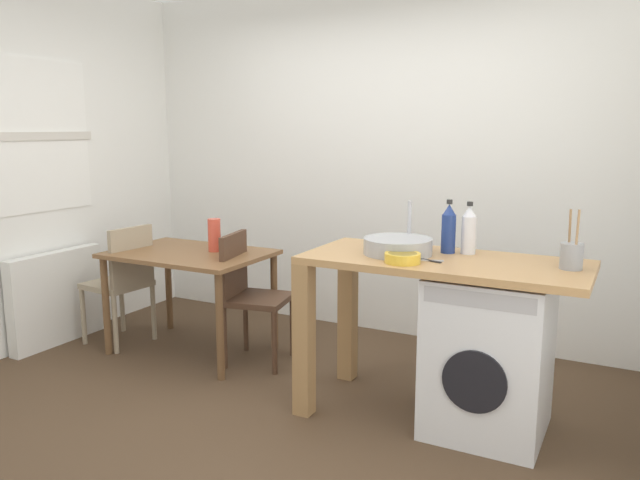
% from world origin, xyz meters
% --- Properties ---
extents(ground_plane, '(5.46, 5.46, 0.00)m').
position_xyz_m(ground_plane, '(0.00, 0.00, 0.00)').
color(ground_plane, '#4C3826').
extents(wall_back, '(4.60, 0.10, 2.70)m').
position_xyz_m(wall_back, '(0.00, 1.75, 1.35)').
color(wall_back, white).
rests_on(wall_back, ground_plane).
extents(radiator, '(0.10, 0.80, 0.70)m').
position_xyz_m(radiator, '(-2.02, 0.30, 0.35)').
color(radiator, white).
rests_on(radiator, ground_plane).
extents(dining_table, '(1.10, 0.76, 0.74)m').
position_xyz_m(dining_table, '(-1.01, 0.62, 0.64)').
color(dining_table, brown).
rests_on(dining_table, ground_plane).
extents(chair_person_seat, '(0.43, 0.43, 0.90)m').
position_xyz_m(chair_person_seat, '(-1.55, 0.52, 0.51)').
color(chair_person_seat, gray).
rests_on(chair_person_seat, ground_plane).
extents(chair_opposite, '(0.47, 0.47, 0.90)m').
position_xyz_m(chair_opposite, '(-0.53, 0.66, 0.51)').
color(chair_opposite, '#4C3323').
rests_on(chair_opposite, ground_plane).
extents(kitchen_counter, '(1.50, 0.68, 0.92)m').
position_xyz_m(kitchen_counter, '(0.70, 0.41, 0.76)').
color(kitchen_counter, tan).
rests_on(kitchen_counter, ground_plane).
extents(washing_machine, '(0.60, 0.61, 0.86)m').
position_xyz_m(washing_machine, '(1.17, 0.41, 0.43)').
color(washing_machine, silver).
rests_on(washing_machine, ground_plane).
extents(sink_basin, '(0.38, 0.38, 0.09)m').
position_xyz_m(sink_basin, '(0.64, 0.41, 0.97)').
color(sink_basin, '#9EA0A5').
rests_on(sink_basin, kitchen_counter).
extents(tap, '(0.02, 0.02, 0.28)m').
position_xyz_m(tap, '(0.64, 0.59, 1.06)').
color(tap, '#B2B2B7').
rests_on(tap, kitchen_counter).
extents(bottle_tall_green, '(0.08, 0.08, 0.30)m').
position_xyz_m(bottle_tall_green, '(0.88, 0.57, 1.06)').
color(bottle_tall_green, navy).
rests_on(bottle_tall_green, kitchen_counter).
extents(bottle_squat_brown, '(0.08, 0.08, 0.29)m').
position_xyz_m(bottle_squat_brown, '(0.99, 0.60, 1.05)').
color(bottle_squat_brown, silver).
rests_on(bottle_squat_brown, kitchen_counter).
extents(mixing_bowl, '(0.19, 0.19, 0.05)m').
position_xyz_m(mixing_bowl, '(0.74, 0.21, 0.95)').
color(mixing_bowl, gold).
rests_on(mixing_bowl, kitchen_counter).
extents(utensil_crock, '(0.11, 0.11, 0.30)m').
position_xyz_m(utensil_crock, '(1.54, 0.46, 0.99)').
color(utensil_crock, gray).
rests_on(utensil_crock, kitchen_counter).
extents(vase, '(0.09, 0.09, 0.24)m').
position_xyz_m(vase, '(-0.86, 0.72, 0.86)').
color(vase, '#D84C38').
rests_on(vase, dining_table).
extents(scissors, '(0.15, 0.06, 0.01)m').
position_xyz_m(scissors, '(0.86, 0.31, 0.92)').
color(scissors, '#B2B2B7').
rests_on(scissors, kitchen_counter).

